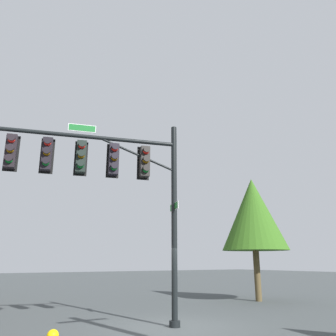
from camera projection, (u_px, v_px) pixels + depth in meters
The scene contains 3 objects.
ground_plane at pixel (175, 327), 11.13m from camera, with size 120.00×120.00×0.00m, color #3D4344.
signal_pole_assembly at pixel (103, 170), 11.76m from camera, with size 6.01×2.28×6.93m.
tree_near at pixel (253, 214), 19.57m from camera, with size 3.66×3.66×6.71m.
Camera 1 is at (6.65, 10.11, 2.07)m, focal length 36.82 mm.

